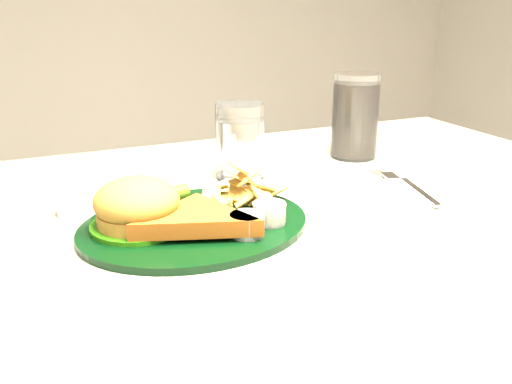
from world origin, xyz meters
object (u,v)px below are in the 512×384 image
dinner_plate (194,204)px  cola_glass (355,116)px  water_glass (240,142)px  fork_napkin (416,190)px

dinner_plate → cola_glass: bearing=22.5°
dinner_plate → water_glass: water_glass is taller
dinner_plate → water_glass: (0.13, 0.16, 0.03)m
cola_glass → dinner_plate: bearing=-151.1°
water_glass → dinner_plate: bearing=-128.1°
dinner_plate → fork_napkin: (0.33, -0.00, -0.03)m
dinner_plate → cola_glass: (0.35, 0.19, 0.04)m
cola_glass → fork_napkin: 0.21m
cola_glass → fork_napkin: bearing=-96.8°
dinner_plate → fork_napkin: 0.33m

